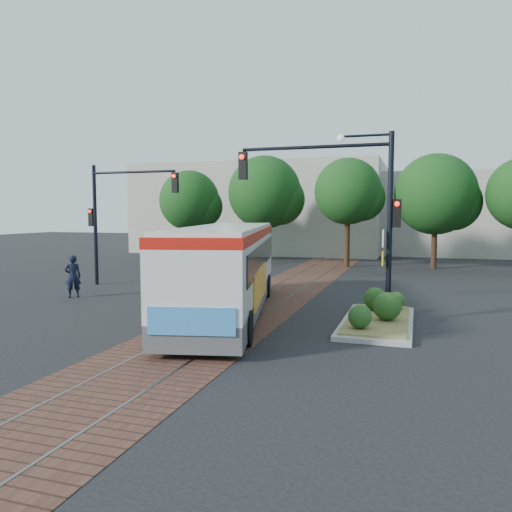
{
  "coord_description": "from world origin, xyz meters",
  "views": [
    {
      "loc": [
        5.96,
        -17.41,
        3.65
      ],
      "look_at": [
        -1.25,
        4.83,
        1.6
      ],
      "focal_mm": 35.0,
      "sensor_mm": 36.0,
      "label": 1
    }
  ],
  "objects_px": {
    "signal_pole_left": "(114,208)",
    "traffic_island": "(379,314)",
    "officer": "(73,276)",
    "city_bus": "(227,265)",
    "signal_pole_main": "(351,197)",
    "parked_car": "(197,262)"
  },
  "relations": [
    {
      "from": "signal_pole_left",
      "to": "officer",
      "type": "xyz_separation_m",
      "value": [
        0.31,
        -3.66,
        -2.95
      ]
    },
    {
      "from": "traffic_island",
      "to": "parked_car",
      "type": "xyz_separation_m",
      "value": [
        -11.47,
        10.79,
        0.35
      ]
    },
    {
      "from": "traffic_island",
      "to": "signal_pole_left",
      "type": "height_order",
      "value": "signal_pole_left"
    },
    {
      "from": "city_bus",
      "to": "signal_pole_main",
      "type": "bearing_deg",
      "value": -12.33
    },
    {
      "from": "parked_car",
      "to": "city_bus",
      "type": "bearing_deg",
      "value": -154.91
    },
    {
      "from": "city_bus",
      "to": "traffic_island",
      "type": "relative_size",
      "value": 2.32
    },
    {
      "from": "officer",
      "to": "parked_car",
      "type": "height_order",
      "value": "officer"
    },
    {
      "from": "signal_pole_main",
      "to": "signal_pole_left",
      "type": "bearing_deg",
      "value": 158.55
    },
    {
      "from": "city_bus",
      "to": "signal_pole_left",
      "type": "height_order",
      "value": "signal_pole_left"
    },
    {
      "from": "signal_pole_main",
      "to": "parked_car",
      "type": "xyz_separation_m",
      "value": [
        -10.51,
        10.7,
        -3.48
      ]
    },
    {
      "from": "officer",
      "to": "city_bus",
      "type": "bearing_deg",
      "value": 129.6
    },
    {
      "from": "city_bus",
      "to": "parked_car",
      "type": "relative_size",
      "value": 2.57
    },
    {
      "from": "signal_pole_left",
      "to": "parked_car",
      "type": "bearing_deg",
      "value": 73.71
    },
    {
      "from": "signal_pole_main",
      "to": "parked_car",
      "type": "distance_m",
      "value": 15.39
    },
    {
      "from": "traffic_island",
      "to": "parked_car",
      "type": "height_order",
      "value": "parked_car"
    },
    {
      "from": "officer",
      "to": "parked_car",
      "type": "xyz_separation_m",
      "value": [
        1.42,
        9.55,
        -0.24
      ]
    },
    {
      "from": "signal_pole_left",
      "to": "city_bus",
      "type": "bearing_deg",
      "value": -31.61
    },
    {
      "from": "signal_pole_left",
      "to": "traffic_island",
      "type": "bearing_deg",
      "value": -20.36
    },
    {
      "from": "signal_pole_left",
      "to": "signal_pole_main",
      "type": "bearing_deg",
      "value": -21.45
    },
    {
      "from": "city_bus",
      "to": "parked_car",
      "type": "distance_m",
      "value": 12.43
    },
    {
      "from": "traffic_island",
      "to": "parked_car",
      "type": "bearing_deg",
      "value": 136.74
    },
    {
      "from": "traffic_island",
      "to": "signal_pole_main",
      "type": "relative_size",
      "value": 0.87
    }
  ]
}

